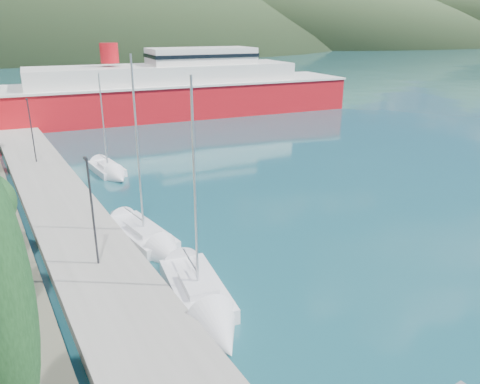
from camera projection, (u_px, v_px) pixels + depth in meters
ground at (28, 82)px, 116.79m from camera, size 1400.00×1400.00×0.00m
quay at (60, 204)px, 35.81m from camera, size 5.00×88.00×0.80m
lamp_posts at (91, 207)px, 25.27m from camera, size 0.15×47.32×6.06m
sailboat_near at (208, 312)px, 22.48m from camera, size 3.90×8.87×12.32m
sailboat_mid at (157, 246)px, 29.26m from camera, size 3.32×9.05×12.72m
sailboat_far at (113, 174)px, 43.59m from camera, size 2.64×7.04×10.16m
ferry at (167, 93)px, 72.33m from camera, size 59.22×18.53×11.56m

